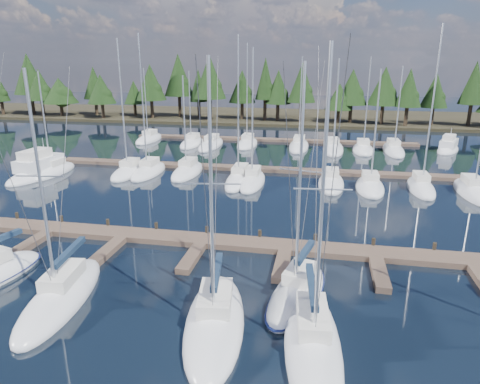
% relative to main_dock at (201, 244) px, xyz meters
% --- Properties ---
extents(ground, '(260.00, 260.00, 0.00)m').
position_rel_main_dock_xyz_m(ground, '(0.00, 12.64, -0.20)').
color(ground, black).
rests_on(ground, ground).
extents(far_shore, '(220.00, 30.00, 0.60)m').
position_rel_main_dock_xyz_m(far_shore, '(0.00, 72.64, 0.10)').
color(far_shore, black).
rests_on(far_shore, ground).
extents(main_dock, '(44.00, 6.13, 0.90)m').
position_rel_main_dock_xyz_m(main_dock, '(0.00, 0.00, 0.00)').
color(main_dock, brown).
rests_on(main_dock, ground).
extents(back_docks, '(50.00, 21.80, 0.40)m').
position_rel_main_dock_xyz_m(back_docks, '(0.00, 32.23, -0.00)').
color(back_docks, brown).
rests_on(back_docks, ground).
extents(front_sailboat_2, '(3.91, 9.39, 13.21)m').
position_rel_main_dock_xyz_m(front_sailboat_2, '(-5.59, -8.43, 0.08)').
color(front_sailboat_2, silver).
rests_on(front_sailboat_2, ground).
extents(front_sailboat_3, '(4.34, 9.58, 13.74)m').
position_rel_main_dock_xyz_m(front_sailboat_3, '(3.31, -9.15, 0.08)').
color(front_sailboat_3, silver).
rests_on(front_sailboat_3, ground).
extents(front_sailboat_4, '(4.24, 8.04, 13.51)m').
position_rel_main_dock_xyz_m(front_sailboat_4, '(7.17, -5.65, 0.09)').
color(front_sailboat_4, silver).
rests_on(front_sailboat_4, ground).
extents(front_sailboat_5, '(3.57, 10.36, 14.21)m').
position_rel_main_dock_xyz_m(front_sailboat_5, '(8.14, -9.89, 0.08)').
color(front_sailboat_5, silver).
rests_on(front_sailboat_5, ground).
extents(back_sailboat_rows, '(48.34, 31.01, 16.79)m').
position_rel_main_dock_xyz_m(back_sailboat_rows, '(0.67, 27.65, 0.06)').
color(back_sailboat_rows, silver).
rests_on(back_sailboat_rows, ground).
extents(motor_yacht_left, '(4.22, 10.46, 5.12)m').
position_rel_main_dock_xyz_m(motor_yacht_left, '(-23.61, 15.53, 0.35)').
color(motor_yacht_left, silver).
rests_on(motor_yacht_left, ground).
extents(motor_yacht_right, '(5.48, 8.35, 3.96)m').
position_rel_main_dock_xyz_m(motor_yacht_right, '(26.43, 39.53, 0.24)').
color(motor_yacht_right, silver).
rests_on(motor_yacht_right, ground).
extents(tree_line, '(186.99, 12.01, 13.76)m').
position_rel_main_dock_xyz_m(tree_line, '(-1.70, 62.82, 7.39)').
color(tree_line, black).
rests_on(tree_line, far_shore).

